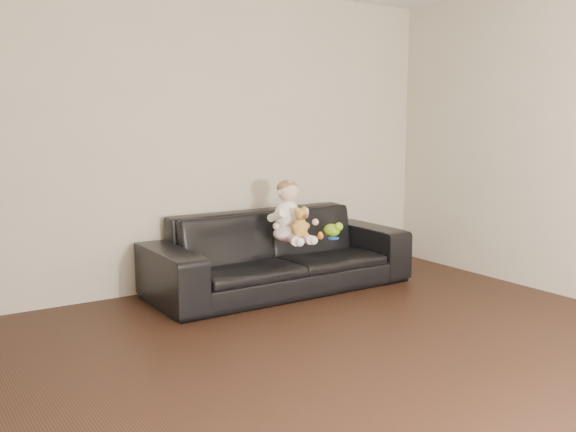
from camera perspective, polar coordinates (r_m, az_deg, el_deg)
floor at (r=3.61m, az=10.53°, el=-15.73°), size 5.50×5.50×0.00m
wall_back at (r=5.61m, az=-8.72°, el=6.75°), size 5.00×0.00×5.00m
sofa at (r=5.57m, az=-0.75°, el=-3.18°), size 2.30×0.92×0.67m
baby at (r=5.41m, az=0.08°, el=0.10°), size 0.39×0.47×0.52m
teddy_bear at (r=5.29m, az=1.11°, el=-0.60°), size 0.17×0.17×0.25m
toy_green at (r=5.69m, az=3.93°, el=-1.27°), size 0.18×0.20×0.11m
toy_rattle at (r=5.55m, az=2.89°, el=-1.80°), size 0.07×0.07×0.06m
toy_blue_disc at (r=5.59m, az=4.07°, el=-1.98°), size 0.10×0.10×0.01m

